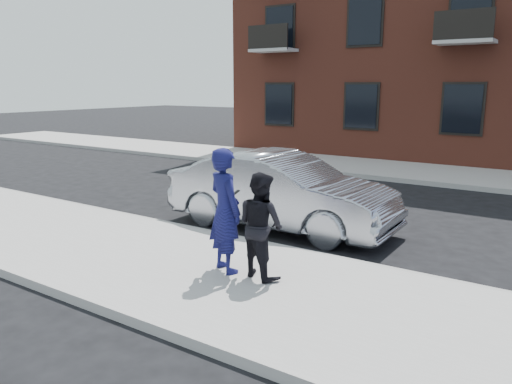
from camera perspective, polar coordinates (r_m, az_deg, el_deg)
The scene contains 8 objects.
ground at distance 7.81m, azimuth 0.30°, elevation -10.77°, with size 100.00×100.00×0.00m, color black.
near_sidewalk at distance 7.59m, azimuth -0.76°, elevation -10.86°, with size 50.00×3.50×0.15m, color #9C9994.
near_curb at distance 9.03m, azimuth 5.78°, elevation -7.09°, with size 50.00×0.10×0.15m, color #999691.
far_sidewalk at distance 17.94m, azimuth 20.54°, elevation 1.87°, with size 50.00×3.50×0.15m, color #9C9994.
far_curb at distance 16.22m, azimuth 19.05°, elevation 0.95°, with size 50.00×0.10×0.15m, color #999691.
silver_sedan at distance 10.62m, azimuth 2.87°, elevation 0.06°, with size 1.73×4.96×1.63m, color #999BA3.
man_hoodie at distance 7.77m, azimuth -3.55°, elevation -2.11°, with size 0.84×0.72×1.96m.
man_peacoat at distance 7.56m, azimuth 0.55°, elevation -3.78°, with size 0.93×0.82×1.63m.
Camera 1 is at (3.96, -6.00, 3.04)m, focal length 35.00 mm.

